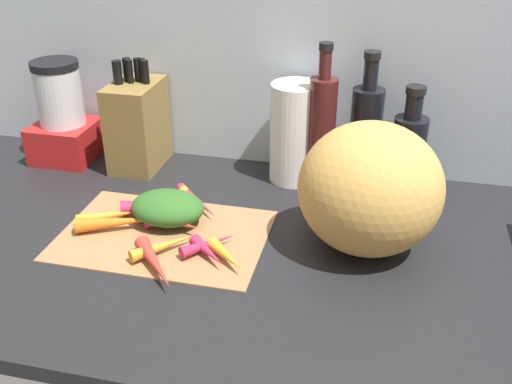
{
  "coord_description": "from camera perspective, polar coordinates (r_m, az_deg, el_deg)",
  "views": [
    {
      "loc": [
        21.7,
        -94.9,
        63.72
      ],
      "look_at": [
        -0.35,
        -1.31,
        12.11
      ],
      "focal_mm": 41.23,
      "sensor_mm": 36.0,
      "label": 1
    }
  ],
  "objects": [
    {
      "name": "carrot_5",
      "position": [
        1.25,
        -13.61,
        -2.16
      ],
      "size": [
        14.16,
        9.95,
        2.43
      ],
      "primitive_type": "cone",
      "rotation": [
        0.0,
        1.57,
        0.55
      ],
      "color": "orange",
      "rests_on": "cutting_board"
    },
    {
      "name": "ground_plane",
      "position": [
        1.17,
        0.32,
        -5.6
      ],
      "size": [
        170.0,
        80.0,
        3.0
      ],
      "primitive_type": "cube",
      "color": "black"
    },
    {
      "name": "carrot_11",
      "position": [
        1.08,
        -9.77,
        -6.84
      ],
      "size": [
        12.42,
        13.9,
        2.94
      ],
      "primitive_type": "cone",
      "rotation": [
        0.0,
        1.57,
        -0.87
      ],
      "color": "red",
      "rests_on": "cutting_board"
    },
    {
      "name": "carrot_2",
      "position": [
        1.09,
        -2.82,
        -6.24
      ],
      "size": [
        9.39,
        8.91,
        2.57
      ],
      "primitive_type": "cone",
      "rotation": [
        0.0,
        1.57,
        -0.74
      ],
      "color": "orange",
      "rests_on": "cutting_board"
    },
    {
      "name": "bottle_2",
      "position": [
        1.33,
        14.5,
        3.69
      ],
      "size": [
        7.44,
        7.44,
        25.56
      ],
      "color": "black",
      "rests_on": "ground_plane"
    },
    {
      "name": "carrot_0",
      "position": [
        1.13,
        -8.83,
        -5.13
      ],
      "size": [
        11.31,
        11.78,
        2.43
      ],
      "primitive_type": "cone",
      "rotation": [
        0.0,
        1.57,
        0.81
      ],
      "color": "orange",
      "rests_on": "cutting_board"
    },
    {
      "name": "carrot_8",
      "position": [
        1.11,
        -4.68,
        -5.79
      ],
      "size": [
        9.24,
        8.65,
        2.42
      ],
      "primitive_type": "cone",
      "rotation": [
        0.0,
        1.57,
        -0.73
      ],
      "color": "#B2264C",
      "rests_on": "cutting_board"
    },
    {
      "name": "carrot_10",
      "position": [
        1.22,
        -13.13,
        -2.84
      ],
      "size": [
        17.05,
        9.54,
        3.13
      ],
      "primitive_type": "cone",
      "rotation": [
        0.0,
        1.57,
        0.4
      ],
      "color": "orange",
      "rests_on": "cutting_board"
    },
    {
      "name": "carrot_6",
      "position": [
        1.22,
        -7.93,
        -2.46
      ],
      "size": [
        11.87,
        8.73,
        2.6
      ],
      "primitive_type": "cone",
      "rotation": [
        0.0,
        1.57,
        0.56
      ],
      "color": "#B2264C",
      "rests_on": "cutting_board"
    },
    {
      "name": "carrot_7",
      "position": [
        1.28,
        -5.73,
        -0.9
      ],
      "size": [
        12.79,
        12.08,
        2.18
      ],
      "primitive_type": "cone",
      "rotation": [
        0.0,
        1.57,
        -0.75
      ],
      "color": "#B2264C",
      "rests_on": "cutting_board"
    },
    {
      "name": "paper_towel_roll",
      "position": [
        1.36,
        3.77,
        5.72
      ],
      "size": [
        11.38,
        11.38,
        23.38
      ],
      "primitive_type": "cylinder",
      "color": "white",
      "rests_on": "ground_plane"
    },
    {
      "name": "knife_block",
      "position": [
        1.46,
        -11.42,
        6.49
      ],
      "size": [
        10.75,
        16.45,
        26.69
      ],
      "color": "olive",
      "rests_on": "ground_plane"
    },
    {
      "name": "carrot_greens_pile",
      "position": [
        1.22,
        -8.57,
        -1.51
      ],
      "size": [
        15.22,
        11.71,
        6.44
      ],
      "primitive_type": "ellipsoid",
      "color": "#2D6023",
      "rests_on": "cutting_board"
    },
    {
      "name": "wall_back",
      "position": [
        1.39,
        4.02,
        14.15
      ],
      "size": [
        170.0,
        3.0,
        60.0
      ],
      "primitive_type": "cube",
      "color": "#ADB7C1",
      "rests_on": "ground_plane"
    },
    {
      "name": "blender_appliance",
      "position": [
        1.55,
        -18.24,
        6.84
      ],
      "size": [
        14.86,
        14.86,
        25.25
      ],
      "color": "red",
      "rests_on": "ground_plane"
    },
    {
      "name": "bottle_0",
      "position": [
        1.32,
        6.37,
        5.9
      ],
      "size": [
        6.24,
        6.24,
        33.57
      ],
      "color": "#471919",
      "rests_on": "ground_plane"
    },
    {
      "name": "carrot_4",
      "position": [
        1.26,
        -9.04,
        -1.23
      ],
      "size": [
        17.29,
        10.07,
        3.3
      ],
      "primitive_type": "cone",
      "rotation": [
        0.0,
        1.57,
        0.42
      ],
      "color": "#B2264C",
      "rests_on": "cutting_board"
    },
    {
      "name": "bottle_1",
      "position": [
        1.36,
        10.54,
        5.62
      ],
      "size": [
        7.2,
        7.2,
        31.26
      ],
      "color": "black",
      "rests_on": "ground_plane"
    },
    {
      "name": "winter_squash",
      "position": [
        1.11,
        10.99,
        0.27
      ],
      "size": [
        26.92,
        24.95,
        25.57
      ],
      "primitive_type": "ellipsoid",
      "color": "gold",
      "rests_on": "ground_plane"
    },
    {
      "name": "carrot_1",
      "position": [
        1.19,
        -8.36,
        -2.89
      ],
      "size": [
        14.09,
        6.58,
        3.59
      ],
      "primitive_type": "cone",
      "rotation": [
        0.0,
        1.57,
        -0.23
      ],
      "color": "red",
      "rests_on": "cutting_board"
    },
    {
      "name": "carrot_9",
      "position": [
        1.13,
        -4.62,
        -5.02
      ],
      "size": [
        9.85,
        10.03,
        2.37
      ],
      "primitive_type": "cone",
      "rotation": [
        0.0,
        1.57,
        0.8
      ],
      "color": "#B2264C",
      "rests_on": "cutting_board"
    },
    {
      "name": "cutting_board",
      "position": [
        1.2,
        -8.93,
        -4.08
      ],
      "size": [
        41.02,
        28.48,
        0.8
      ],
      "primitive_type": "cube",
      "color": "#997047",
      "rests_on": "ground_plane"
    },
    {
      "name": "carrot_3",
      "position": [
        1.28,
        -5.84,
        -0.78
      ],
      "size": [
        10.03,
        9.22,
        2.13
      ],
      "primitive_type": "cone",
      "rotation": [
        0.0,
        1.57,
        -0.72
      ],
      "color": "orange",
      "rests_on": "cutting_board"
    }
  ]
}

